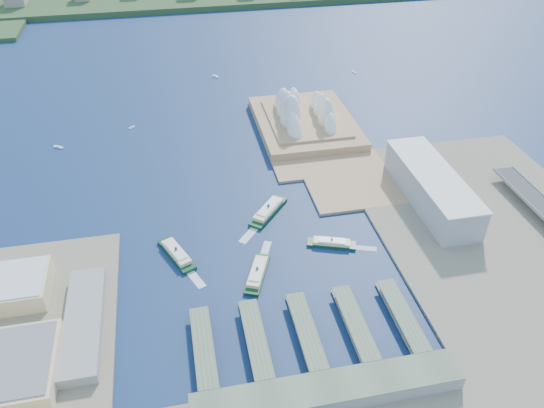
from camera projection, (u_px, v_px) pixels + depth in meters
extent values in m
plane|color=#101F4C|center=(271.00, 276.00, 494.44)|extent=(3000.00, 3000.00, 0.00)
cube|color=gray|center=(534.00, 276.00, 492.88)|extent=(240.00, 500.00, 3.00)
cube|color=tan|center=(311.00, 133.00, 717.00)|extent=(135.00, 220.00, 3.00)
cube|color=#9A9A9F|center=(432.00, 188.00, 577.41)|extent=(45.00, 155.00, 35.00)
cube|color=gray|center=(328.00, 392.00, 384.62)|extent=(200.00, 28.00, 12.00)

